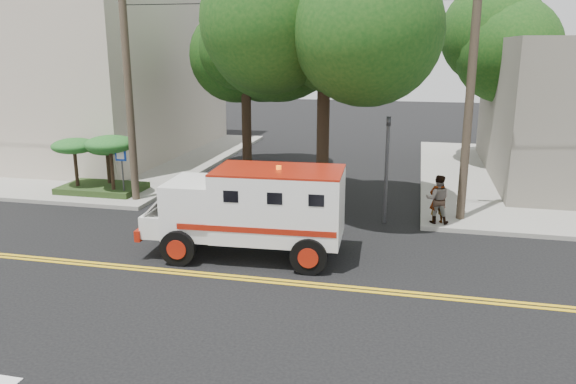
# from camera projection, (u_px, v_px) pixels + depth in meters

# --- Properties ---
(ground) EXTENTS (100.00, 100.00, 0.00)m
(ground) POSITION_uv_depth(u_px,v_px,m) (223.00, 277.00, 14.57)
(ground) COLOR black
(ground) RESTS_ON ground
(sidewalk_nw) EXTENTS (17.00, 17.00, 0.15)m
(sidewalk_nw) POSITION_uv_depth(u_px,v_px,m) (69.00, 156.00, 30.22)
(sidewalk_nw) COLOR gray
(sidewalk_nw) RESTS_ON ground
(building_left) EXTENTS (16.00, 14.00, 10.00)m
(building_left) POSITION_uv_depth(u_px,v_px,m) (44.00, 58.00, 30.79)
(building_left) COLOR #BAAC98
(building_left) RESTS_ON sidewalk_nw
(utility_pole_left) EXTENTS (0.28, 0.28, 9.00)m
(utility_pole_left) POSITION_uv_depth(u_px,v_px,m) (128.00, 83.00, 20.31)
(utility_pole_left) COLOR #382D23
(utility_pole_left) RESTS_ON ground
(utility_pole_right) EXTENTS (0.28, 0.28, 9.00)m
(utility_pole_right) POSITION_uv_depth(u_px,v_px,m) (470.00, 88.00, 17.91)
(utility_pole_right) COLOR #382D23
(utility_pole_right) RESTS_ON ground
(tree_main) EXTENTS (6.08, 5.70, 9.85)m
(tree_main) POSITION_uv_depth(u_px,v_px,m) (337.00, 2.00, 18.19)
(tree_main) COLOR black
(tree_main) RESTS_ON ground
(tree_left) EXTENTS (4.48, 4.20, 7.70)m
(tree_left) POSITION_uv_depth(u_px,v_px,m) (251.00, 48.00, 24.82)
(tree_left) COLOR black
(tree_left) RESTS_ON ground
(tree_right) EXTENTS (4.80, 4.50, 8.20)m
(tree_right) POSITION_uv_depth(u_px,v_px,m) (514.00, 40.00, 25.98)
(tree_right) COLOR black
(tree_right) RESTS_ON ground
(traffic_signal) EXTENTS (0.15, 0.18, 3.60)m
(traffic_signal) POSITION_uv_depth(u_px,v_px,m) (387.00, 158.00, 18.46)
(traffic_signal) COLOR #3F3F42
(traffic_signal) RESTS_ON ground
(accessibility_sign) EXTENTS (0.45, 0.10, 2.02)m
(accessibility_sign) POSITION_uv_depth(u_px,v_px,m) (122.00, 166.00, 21.40)
(accessibility_sign) COLOR #3F3F42
(accessibility_sign) RESTS_ON ground
(palm_planter) EXTENTS (3.52, 2.63, 2.36)m
(palm_planter) POSITION_uv_depth(u_px,v_px,m) (99.00, 155.00, 22.02)
(palm_planter) COLOR #1E3314
(palm_planter) RESTS_ON sidewalk_nw
(armored_truck) EXTENTS (5.73, 2.53, 2.56)m
(armored_truck) POSITION_uv_depth(u_px,v_px,m) (253.00, 207.00, 15.63)
(armored_truck) COLOR white
(armored_truck) RESTS_ON ground
(pedestrian_a) EXTENTS (0.68, 0.57, 1.58)m
(pedestrian_a) POSITION_uv_depth(u_px,v_px,m) (438.00, 200.00, 18.32)
(pedestrian_a) COLOR gray
(pedestrian_a) RESTS_ON sidewalk_ne
(pedestrian_b) EXTENTS (0.80, 0.63, 1.61)m
(pedestrian_b) POSITION_uv_depth(u_px,v_px,m) (438.00, 199.00, 18.32)
(pedestrian_b) COLOR gray
(pedestrian_b) RESTS_ON sidewalk_ne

